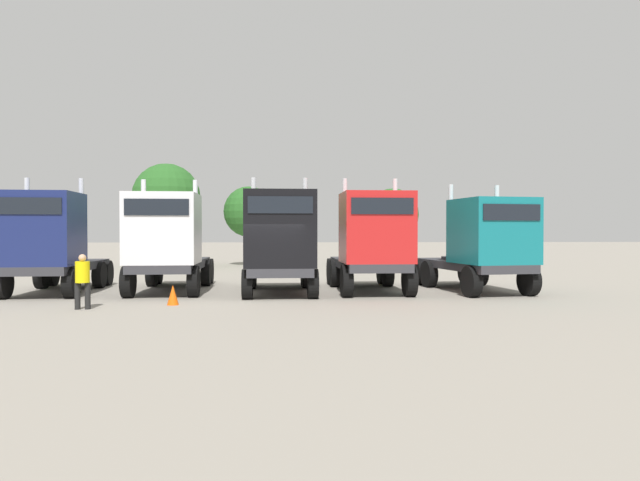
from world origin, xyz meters
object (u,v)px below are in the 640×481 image
(semi_truck_navy, at_px, (48,242))
(semi_truck_white, at_px, (167,242))
(semi_truck_red, at_px, (372,242))
(semi_truck_black, at_px, (280,241))
(semi_truck_teal, at_px, (484,243))
(visitor_in_hivis, at_px, (82,278))
(traffic_cone_mid, at_px, (173,295))

(semi_truck_navy, xyz_separation_m, semi_truck_white, (4.11, 0.28, -0.01))
(semi_truck_navy, height_order, semi_truck_white, semi_truck_navy)
(semi_truck_navy, distance_m, semi_truck_red, 11.58)
(semi_truck_black, distance_m, semi_truck_red, 3.39)
(semi_truck_teal, height_order, visitor_in_hivis, semi_truck_teal)
(semi_truck_white, bearing_deg, traffic_cone_mid, 12.47)
(semi_truck_teal, relative_size, visitor_in_hivis, 3.95)
(semi_truck_navy, bearing_deg, semi_truck_red, 86.51)
(semi_truck_white, relative_size, semi_truck_teal, 1.03)
(semi_truck_red, relative_size, visitor_in_hivis, 3.87)
(semi_truck_navy, bearing_deg, traffic_cone_mid, 55.63)
(semi_truck_navy, xyz_separation_m, semi_truck_teal, (15.68, -0.21, -0.06))
(semi_truck_navy, relative_size, visitor_in_hivis, 3.77)
(semi_truck_black, relative_size, semi_truck_teal, 0.95)
(semi_truck_white, distance_m, semi_truck_black, 4.18)
(visitor_in_hivis, xyz_separation_m, traffic_cone_mid, (2.43, 0.85, -0.62))
(semi_truck_black, distance_m, semi_truck_teal, 7.48)
(semi_truck_red, bearing_deg, visitor_in_hivis, -69.03)
(semi_truck_navy, relative_size, semi_truck_teal, 0.95)
(visitor_in_hivis, distance_m, traffic_cone_mid, 2.64)
(visitor_in_hivis, height_order, traffic_cone_mid, visitor_in_hivis)
(semi_truck_black, bearing_deg, semi_truck_white, -102.14)
(semi_truck_red, height_order, visitor_in_hivis, semi_truck_red)
(visitor_in_hivis, bearing_deg, traffic_cone_mid, 102.39)
(semi_truck_teal, xyz_separation_m, traffic_cone_mid, (-10.73, -2.82, -1.51))
(semi_truck_red, bearing_deg, semi_truck_black, -84.94)
(semi_truck_red, bearing_deg, traffic_cone_mid, -67.89)
(semi_truck_white, relative_size, traffic_cone_mid, 10.62)
(semi_truck_white, bearing_deg, semi_truck_red, 85.15)
(semi_truck_white, height_order, traffic_cone_mid, semi_truck_white)
(semi_truck_navy, xyz_separation_m, traffic_cone_mid, (4.95, -3.02, -1.57))
(semi_truck_black, height_order, semi_truck_red, semi_truck_black)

